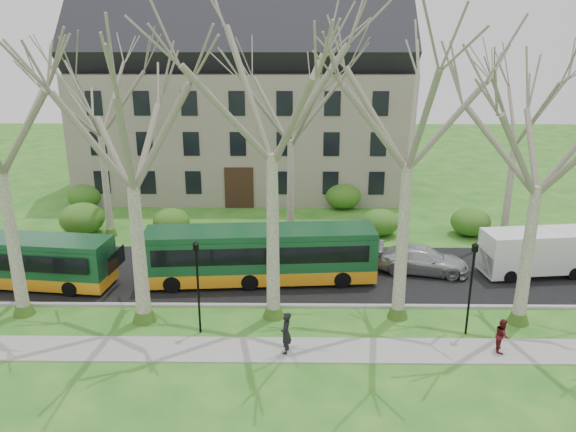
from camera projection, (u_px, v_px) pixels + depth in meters
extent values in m
plane|color=#24691E|center=(331.00, 322.00, 26.34)|extent=(120.00, 120.00, 0.00)
cube|color=gray|center=(335.00, 350.00, 23.95)|extent=(70.00, 2.00, 0.06)
cube|color=black|center=(325.00, 274.00, 31.55)|extent=(80.00, 8.00, 0.06)
cube|color=#A5A39E|center=(329.00, 306.00, 27.74)|extent=(80.00, 0.25, 0.14)
cube|color=gray|center=(245.00, 131.00, 47.65)|extent=(26.00, 12.00, 10.00)
cylinder|color=black|center=(198.00, 292.00, 24.83)|extent=(0.10, 0.10, 4.00)
cube|color=black|center=(196.00, 247.00, 24.16)|extent=(0.22, 0.22, 0.30)
cylinder|color=black|center=(470.00, 294.00, 24.70)|extent=(0.10, 0.10, 4.00)
cube|color=black|center=(475.00, 248.00, 24.03)|extent=(0.22, 0.22, 0.30)
ellipsoid|color=#2E5C1A|center=(82.00, 220.00, 37.61)|extent=(2.60, 2.60, 2.00)
ellipsoid|color=#2E5C1A|center=(171.00, 220.00, 37.54)|extent=(2.60, 2.60, 2.00)
ellipsoid|color=#2E5C1A|center=(381.00, 221.00, 37.38)|extent=(2.60, 2.60, 2.00)
ellipsoid|color=#2E5C1A|center=(471.00, 221.00, 37.32)|extent=(2.60, 2.60, 2.00)
ellipsoid|color=#2E5C1A|center=(84.00, 195.00, 43.33)|extent=(2.60, 2.60, 2.00)
ellipsoid|color=#2E5C1A|center=(343.00, 196.00, 43.11)|extent=(2.60, 2.60, 2.00)
imported|color=#AFB0B5|center=(422.00, 260.00, 31.49)|extent=(5.40, 3.06, 1.47)
imported|color=black|center=(286.00, 333.00, 23.47)|extent=(0.53, 0.73, 1.83)
imported|color=#531317|center=(502.00, 335.00, 23.65)|extent=(0.70, 0.82, 1.47)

